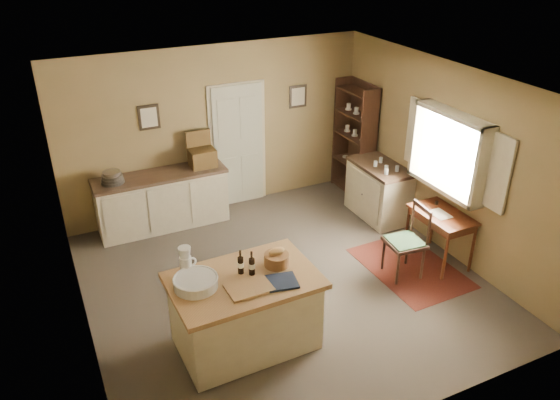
{
  "coord_description": "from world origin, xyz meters",
  "views": [
    {
      "loc": [
        -2.63,
        -5.4,
        4.37
      ],
      "look_at": [
        0.04,
        0.21,
        1.15
      ],
      "focal_mm": 35.0,
      "sensor_mm": 36.0,
      "label": 1
    }
  ],
  "objects_px": {
    "sideboard": "(163,199)",
    "right_cabinet": "(379,190)",
    "work_island": "(244,310)",
    "writing_desk": "(442,220)",
    "desk_chair": "(405,243)",
    "shelving_unit": "(356,139)"
  },
  "relations": [
    {
      "from": "sideboard",
      "to": "right_cabinet",
      "type": "distance_m",
      "value": 3.44
    },
    {
      "from": "work_island",
      "to": "writing_desk",
      "type": "distance_m",
      "value": 3.15
    },
    {
      "from": "desk_chair",
      "to": "work_island",
      "type": "bearing_deg",
      "value": -166.29
    },
    {
      "from": "writing_desk",
      "to": "desk_chair",
      "type": "xyz_separation_m",
      "value": [
        -0.65,
        -0.06,
        -0.17
      ]
    },
    {
      "from": "desk_chair",
      "to": "right_cabinet",
      "type": "distance_m",
      "value": 1.68
    },
    {
      "from": "work_island",
      "to": "desk_chair",
      "type": "xyz_separation_m",
      "value": [
        2.46,
        0.36,
        0.02
      ]
    },
    {
      "from": "desk_chair",
      "to": "right_cabinet",
      "type": "xyz_separation_m",
      "value": [
        0.65,
        1.55,
        -0.05
      ]
    },
    {
      "from": "sideboard",
      "to": "writing_desk",
      "type": "xyz_separation_m",
      "value": [
        3.24,
        -2.65,
        0.19
      ]
    },
    {
      "from": "writing_desk",
      "to": "work_island",
      "type": "bearing_deg",
      "value": -172.3
    },
    {
      "from": "sideboard",
      "to": "right_cabinet",
      "type": "xyz_separation_m",
      "value": [
        3.24,
        -1.16,
        -0.02
      ]
    },
    {
      "from": "work_island",
      "to": "desk_chair",
      "type": "height_order",
      "value": "work_island"
    },
    {
      "from": "sideboard",
      "to": "shelving_unit",
      "type": "xyz_separation_m",
      "value": [
        3.39,
        -0.2,
        0.5
      ]
    },
    {
      "from": "sideboard",
      "to": "desk_chair",
      "type": "height_order",
      "value": "sideboard"
    },
    {
      "from": "writing_desk",
      "to": "desk_chair",
      "type": "relative_size",
      "value": 0.9
    },
    {
      "from": "right_cabinet",
      "to": "shelving_unit",
      "type": "relative_size",
      "value": 0.57
    },
    {
      "from": "writing_desk",
      "to": "shelving_unit",
      "type": "relative_size",
      "value": 0.46
    },
    {
      "from": "work_island",
      "to": "sideboard",
      "type": "distance_m",
      "value": 3.07
    },
    {
      "from": "right_cabinet",
      "to": "shelving_unit",
      "type": "xyz_separation_m",
      "value": [
        0.15,
        0.96,
        0.52
      ]
    },
    {
      "from": "shelving_unit",
      "to": "sideboard",
      "type": "bearing_deg",
      "value": 176.62
    },
    {
      "from": "sideboard",
      "to": "shelving_unit",
      "type": "bearing_deg",
      "value": -3.38
    },
    {
      "from": "writing_desk",
      "to": "right_cabinet",
      "type": "xyz_separation_m",
      "value": [
        -0.0,
        1.48,
        -0.21
      ]
    },
    {
      "from": "right_cabinet",
      "to": "shelving_unit",
      "type": "height_order",
      "value": "shelving_unit"
    }
  ]
}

